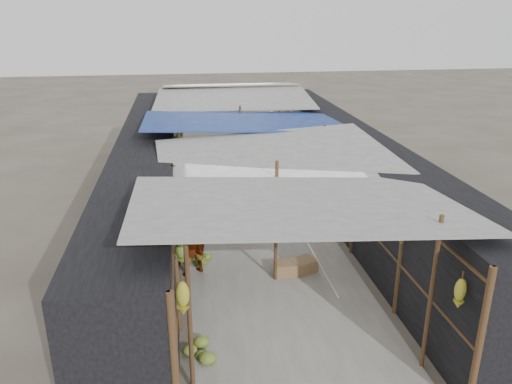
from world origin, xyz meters
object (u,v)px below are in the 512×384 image
crate_near (304,266)px  shopper_blue (240,209)px  black_basin (292,181)px  vendor_seated (295,172)px  vendor_elderly (191,236)px

crate_near → shopper_blue: 2.36m
black_basin → vendor_seated: 0.58m
vendor_elderly → crate_near: bearing=140.1°
crate_near → vendor_seated: vendor_seated is taller
black_basin → vendor_seated: size_ratio=0.53×
shopper_blue → black_basin: bearing=73.5°
shopper_blue → vendor_seated: size_ratio=1.50×
shopper_blue → vendor_elderly: bearing=-112.6°
vendor_seated → shopper_blue: bearing=-59.5°
vendor_elderly → shopper_blue: vendor_elderly is taller
shopper_blue → crate_near: bearing=-46.9°
crate_near → vendor_seated: size_ratio=0.49×
vendor_elderly → shopper_blue: 2.10m
crate_near → black_basin: bearing=56.8°
crate_near → shopper_blue: shopper_blue is taller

